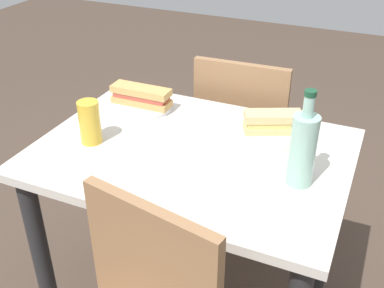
% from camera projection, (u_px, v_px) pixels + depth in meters
% --- Properties ---
extents(dining_table, '(0.97, 0.71, 0.75)m').
position_uv_depth(dining_table, '(192.00, 185.00, 1.55)').
color(dining_table, beige).
rests_on(dining_table, ground).
extents(chair_far, '(0.42, 0.42, 0.88)m').
position_uv_depth(chair_far, '(244.00, 136.00, 2.04)').
color(chair_far, '#936B47').
rests_on(chair_far, ground).
extents(plate_near, '(0.22, 0.22, 0.01)m').
position_uv_depth(plate_near, '(272.00, 133.00, 1.56)').
color(plate_near, silver).
rests_on(plate_near, dining_table).
extents(baguette_sandwich_near, '(0.20, 0.14, 0.07)m').
position_uv_depth(baguette_sandwich_near, '(273.00, 122.00, 1.54)').
color(baguette_sandwich_near, '#DBB77A').
rests_on(baguette_sandwich_near, plate_near).
extents(knife_near, '(0.17, 0.07, 0.01)m').
position_uv_depth(knife_near, '(266.00, 123.00, 1.60)').
color(knife_near, silver).
rests_on(knife_near, plate_near).
extents(plate_far, '(0.22, 0.22, 0.01)m').
position_uv_depth(plate_far, '(142.00, 106.00, 1.73)').
color(plate_far, white).
rests_on(plate_far, dining_table).
extents(baguette_sandwich_far, '(0.22, 0.07, 0.07)m').
position_uv_depth(baguette_sandwich_far, '(141.00, 96.00, 1.71)').
color(baguette_sandwich_far, tan).
rests_on(baguette_sandwich_far, plate_far).
extents(knife_far, '(0.18, 0.03, 0.01)m').
position_uv_depth(knife_far, '(145.00, 98.00, 1.77)').
color(knife_far, silver).
rests_on(knife_far, plate_far).
extents(water_bottle, '(0.07, 0.07, 0.28)m').
position_uv_depth(water_bottle, '(303.00, 148.00, 1.27)').
color(water_bottle, '#99C6B7').
rests_on(water_bottle, dining_table).
extents(beer_glass, '(0.07, 0.07, 0.14)m').
position_uv_depth(beer_glass, '(90.00, 122.00, 1.49)').
color(beer_glass, gold).
rests_on(beer_glass, dining_table).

